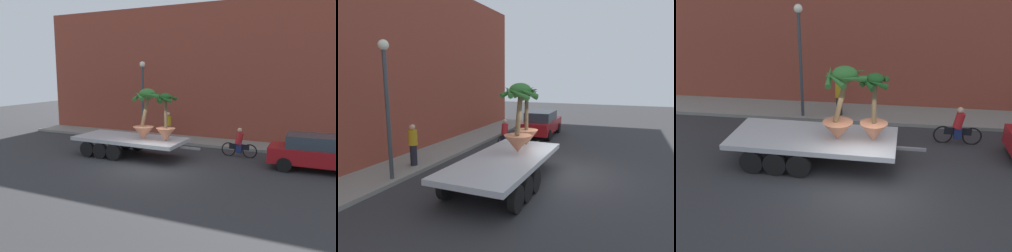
% 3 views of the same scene
% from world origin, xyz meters
% --- Properties ---
extents(ground_plane, '(60.00, 60.00, 0.00)m').
position_xyz_m(ground_plane, '(0.00, 0.00, 0.00)').
color(ground_plane, '#2D2D30').
extents(sidewalk, '(24.00, 2.20, 0.15)m').
position_xyz_m(sidewalk, '(0.00, 6.10, 0.07)').
color(sidewalk, gray).
rests_on(sidewalk, ground).
extents(building_facade, '(24.00, 1.20, 8.58)m').
position_xyz_m(building_facade, '(0.00, 7.80, 4.29)').
color(building_facade, brown).
rests_on(building_facade, ground).
extents(flatbed_trailer, '(6.81, 2.63, 0.98)m').
position_xyz_m(flatbed_trailer, '(-2.18, 1.49, 0.77)').
color(flatbed_trailer, '#B7BABF').
rests_on(flatbed_trailer, ground).
extents(potted_palm_rear, '(1.49, 1.53, 2.55)m').
position_xyz_m(potted_palm_rear, '(-0.93, 1.33, 2.19)').
color(potted_palm_rear, '#C17251').
rests_on(potted_palm_rear, flatbed_trailer).
extents(potted_palm_middle, '(1.02, 1.05, 2.34)m').
position_xyz_m(potted_palm_middle, '(0.16, 1.39, 1.88)').
color(potted_palm_middle, '#C17251').
rests_on(potted_palm_middle, flatbed_trailer).
extents(cyclist, '(1.84, 0.34, 1.54)m').
position_xyz_m(cyclist, '(3.29, 3.62, 0.67)').
color(cyclist, black).
rests_on(cyclist, ground).
extents(parked_car, '(4.25, 1.84, 1.58)m').
position_xyz_m(parked_car, '(6.98, 2.62, 0.83)').
color(parked_car, maroon).
rests_on(parked_car, ground).
extents(pedestrian_near_gate, '(0.36, 0.36, 1.71)m').
position_xyz_m(pedestrian_near_gate, '(-1.64, 5.63, 1.04)').
color(pedestrian_near_gate, black).
rests_on(pedestrian_near_gate, sidewalk).
extents(street_lamp, '(0.36, 0.36, 4.83)m').
position_xyz_m(street_lamp, '(-3.25, 5.30, 3.23)').
color(street_lamp, '#383D42').
rests_on(street_lamp, sidewalk).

